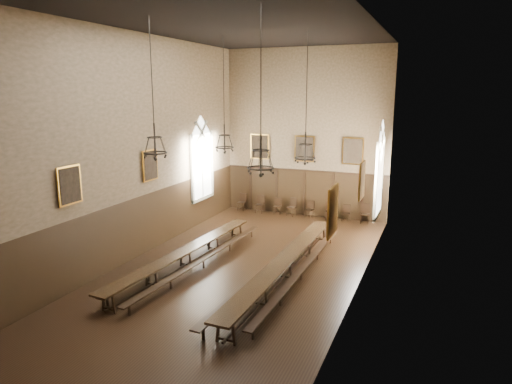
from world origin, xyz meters
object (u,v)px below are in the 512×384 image
Objects in this scene: chair_1 at (260,207)px; chair_5 at (329,214)px; chandelier_back_left at (224,140)px; chandelier_front_right at (261,157)px; bench_right_outer at (301,273)px; chair_6 at (346,216)px; bench_right_inner at (274,268)px; chair_7 at (365,217)px; bench_left_outer at (181,255)px; chair_0 at (242,205)px; table_right at (284,269)px; chair_3 at (292,210)px; table_left at (186,258)px; chandelier_back_right at (305,149)px; chandelier_front_left at (155,143)px; chair_2 at (278,209)px; bench_left_inner at (204,262)px; chair_4 at (309,212)px.

chair_5 is (3.98, 0.11, -0.02)m from chair_1.
chandelier_back_left is 1.05× the size of chandelier_front_right.
chair_6 is at bearing 90.34° from bench_right_outer.
bench_right_inner is 8.59m from chair_7.
chair_0 reaches higher than bench_left_outer.
chandelier_back_left reaches higher than bench_right_inner.
table_right is 8.85m from chair_3.
chair_7 reaches higher than table_right.
chair_6 reaches higher than bench_right_outer.
chair_0 reaches higher than table_left.
chandelier_back_right is 5.84m from chandelier_front_left.
bench_left_outer is at bearing -179.09° from bench_right_inner.
chair_2 is 0.18× the size of chandelier_back_right.
chair_3 is (0.80, 8.63, 0.03)m from bench_left_inner.
chandelier_front_left and chandelier_front_right have the same top height.
chair_7 reaches higher than chair_0.
chair_3 is 0.97× the size of chair_7.
chandelier_back_right is (1.54, -6.43, 4.27)m from chair_4.
chandelier_back_right and chandelier_front_left have the same top height.
bench_right_inner reaches higher than bench_left_outer.
chandelier_back_right is (-1.43, -6.47, 4.24)m from chair_7.
chandelier_front_left is (-4.31, -2.52, 4.79)m from bench_right_outer.
chandelier_back_right is at bearing -65.58° from chair_4.
chair_7 is 12.40m from chandelier_front_right.
chair_3 is at bearing -176.96° from chair_6.
table_right is 2.38× the size of chandelier_front_left.
chair_3 reaches higher than table_right.
chandelier_back_right is 4.99m from chandelier_front_right.
bench_left_inner is at bearing -72.55° from chair_0.
chair_4 is at bearing -10.97° from chair_2.
chair_3 is 1.15× the size of chair_6.
table_left is at bearing -115.01° from chair_6.
chair_0 is 11.98m from chandelier_front_left.
bench_left_inner is 3.85m from bench_right_outer.
chair_7 is at bearing 1.42° from chair_6.
chandelier_front_left is at bearing -109.64° from chair_6.
chair_2 is 7.14m from chandelier_back_left.
chandelier_back_right is (0.55, 1.89, 4.23)m from bench_right_inner.
bench_right_outer is 10.73× the size of chair_5.
chair_3 reaches higher than chair_2.
bench_left_outer is 8.31m from chair_1.
chair_2 is at bearing -169.73° from chair_4.
chair_3 is at bearing 103.54° from bench_right_inner.
chair_2 reaches higher than chair_4.
chair_6 is at bearing -5.52° from chair_5.
chair_7 reaches higher than bench_right_inner.
chair_3 is at bearing -167.99° from chair_4.
chair_2 is 0.92× the size of chair_3.
chair_0 is 13.59m from chandelier_front_right.
table_right is at bearing -79.11° from chair_2.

